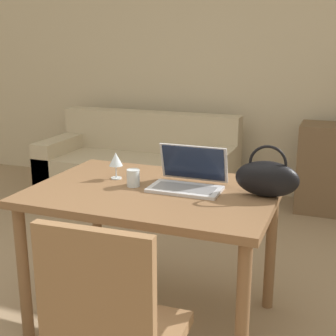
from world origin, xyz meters
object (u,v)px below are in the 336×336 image
at_px(laptop, 189,177).
at_px(drinking_glass, 133,178).
at_px(wine_glass, 116,160).
at_px(couch, 139,170).
at_px(chair, 112,329).
at_px(handbag, 267,178).

xyz_separation_m(laptop, drinking_glass, (-0.28, -0.09, -0.01)).
bearing_deg(wine_glass, couch, 110.85).
height_order(chair, handbag, handbag).
distance_m(laptop, drinking_glass, 0.29).
xyz_separation_m(couch, wine_glass, (0.69, -1.81, 0.59)).
xyz_separation_m(drinking_glass, handbag, (0.68, 0.08, 0.05)).
height_order(chair, laptop, laptop).
relative_size(couch, handbag, 6.00).
distance_m(drinking_glass, handbag, 0.68).
distance_m(couch, drinking_glass, 2.14).
bearing_deg(chair, couch, 110.24).
bearing_deg(couch, handbag, -50.27).
relative_size(laptop, wine_glass, 2.47).
bearing_deg(chair, handbag, 64.92).
bearing_deg(chair, wine_glass, 113.47).
height_order(couch, handbag, handbag).
bearing_deg(wine_glass, laptop, -0.68).
relative_size(drinking_glass, handbag, 0.29).
distance_m(wine_glass, handbag, 0.82).
bearing_deg(chair, laptop, 88.90).
height_order(laptop, drinking_glass, laptop).
relative_size(drinking_glass, wine_glass, 0.61).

